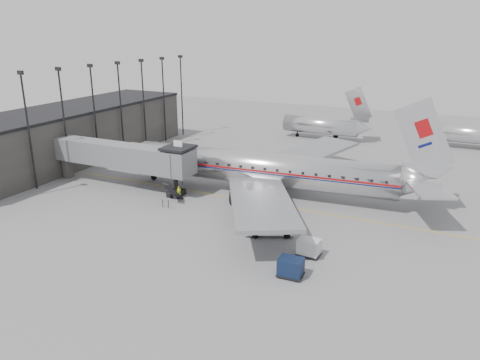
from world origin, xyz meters
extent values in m
plane|color=slate|center=(0.00, 0.00, 0.00)|extent=(160.00, 160.00, 0.00)
cube|color=#373532|center=(-34.00, 10.00, 4.00)|extent=(12.00, 46.00, 8.00)
cube|color=gold|center=(3.00, 6.00, 0.01)|extent=(60.00, 0.15, 0.01)
cube|color=#5A5C5F|center=(-22.00, 3.60, 4.30)|extent=(12.00, 2.80, 3.00)
cube|color=#5A5C5F|center=(-13.00, 3.60, 4.30)|extent=(8.00, 3.00, 3.10)
cube|color=#5A5C5F|center=(-9.00, 4.00, 4.30)|extent=(3.20, 3.60, 3.20)
cube|color=black|center=(-9.00, 4.00, 6.20)|extent=(3.40, 3.80, 0.30)
cube|color=white|center=(-9.00, 4.00, 6.70)|extent=(1.20, 0.15, 0.80)
cylinder|color=black|center=(-9.30, 3.60, 1.40)|extent=(0.56, 0.56, 2.80)
cube|color=black|center=(-9.30, 3.60, 0.35)|extent=(1.60, 2.20, 0.70)
cylinder|color=black|center=(-9.30, 2.60, 0.30)|extent=(0.30, 0.60, 0.60)
cylinder|color=black|center=(-9.30, 4.60, 0.30)|extent=(0.30, 0.60, 0.60)
cylinder|color=#373532|center=(-27.50, 3.60, 1.40)|extent=(1.60, 1.60, 2.80)
cube|color=black|center=(-8.20, 1.30, 1.50)|extent=(0.90, 3.20, 2.90)
cylinder|color=black|center=(-27.50, -2.00, 7.50)|extent=(0.24, 0.24, 15.00)
cube|color=black|center=(-27.50, -2.00, 15.00)|extent=(0.90, 0.25, 0.50)
cylinder|color=black|center=(-27.50, 4.00, 7.50)|extent=(0.24, 0.24, 15.00)
cube|color=black|center=(-27.50, 4.00, 15.00)|extent=(0.90, 0.25, 0.50)
cylinder|color=black|center=(-27.50, 10.00, 7.50)|extent=(0.24, 0.24, 15.00)
cube|color=black|center=(-27.50, 10.00, 15.00)|extent=(0.90, 0.25, 0.50)
cylinder|color=black|center=(-27.50, 16.00, 7.50)|extent=(0.24, 0.24, 15.00)
cube|color=black|center=(-27.50, 16.00, 15.00)|extent=(0.90, 0.25, 0.50)
cylinder|color=black|center=(-27.50, 22.00, 7.50)|extent=(0.24, 0.24, 15.00)
cube|color=black|center=(-27.50, 22.00, 15.00)|extent=(0.90, 0.25, 0.50)
cylinder|color=black|center=(-27.50, 28.00, 7.50)|extent=(0.24, 0.24, 15.00)
cube|color=black|center=(-27.50, 28.00, 15.00)|extent=(0.90, 0.25, 0.50)
cylinder|color=black|center=(-27.50, 34.00, 7.50)|extent=(0.24, 0.24, 15.00)
cube|color=black|center=(-27.50, 34.00, 15.00)|extent=(0.90, 0.25, 0.50)
cylinder|color=silver|center=(-2.00, 42.00, 2.60)|extent=(14.00, 3.20, 3.20)
cube|color=silver|center=(4.80, 42.00, 7.00)|extent=(5.17, 0.26, 6.52)
cylinder|color=black|center=(-6.50, 42.00, 0.50)|extent=(0.24, 0.24, 1.00)
cylinder|color=silver|center=(24.00, 46.00, 2.60)|extent=(14.00, 3.20, 3.20)
cylinder|color=black|center=(19.50, 46.00, 0.50)|extent=(0.24, 0.24, 1.00)
cylinder|color=silver|center=(0.00, 9.00, 3.37)|extent=(33.95, 6.92, 4.16)
cone|color=silver|center=(-18.48, 7.47, 3.37)|extent=(3.70, 4.42, 4.16)
cone|color=silver|center=(18.82, 10.55, 3.82)|extent=(4.81, 4.31, 3.95)
cube|color=#9B0B0E|center=(0.00, 9.00, 3.65)|extent=(33.95, 6.97, 0.20)
cube|color=#090F4E|center=(0.00, 9.00, 3.39)|extent=(33.95, 6.97, 0.11)
cube|color=silver|center=(18.48, 10.53, 8.99)|extent=(6.90, 0.90, 8.64)
cube|color=gray|center=(2.53, 19.36, 3.03)|extent=(11.77, 19.01, 1.33)
cube|color=gray|center=(4.19, -0.80, 3.03)|extent=(14.06, 18.74, 1.33)
cylinder|color=gray|center=(0.08, 14.87, 1.63)|extent=(4.00, 2.67, 2.36)
cylinder|color=gray|center=(1.04, 3.22, 1.63)|extent=(4.00, 2.67, 2.36)
cylinder|color=black|center=(-15.68, 7.71, 0.73)|extent=(0.22, 0.22, 1.46)
cylinder|color=black|center=(2.00, 12.10, 0.79)|extent=(0.29, 0.29, 1.57)
cylinder|color=black|center=(2.00, 12.10, 0.51)|extent=(1.15, 0.48, 1.12)
cylinder|color=black|center=(2.48, 6.27, 0.79)|extent=(0.29, 0.29, 1.57)
cylinder|color=black|center=(2.48, 6.27, 0.51)|extent=(1.15, 0.48, 1.12)
cube|color=silver|center=(6.36, -1.75, 1.35)|extent=(4.11, 3.31, 2.11)
cube|color=silver|center=(4.08, -2.78, 0.95)|extent=(2.25, 2.40, 1.40)
cube|color=black|center=(4.08, -2.78, 1.55)|extent=(1.80, 2.05, 0.60)
cylinder|color=black|center=(4.72, -3.48, 0.32)|extent=(0.69, 0.49, 0.64)
cylinder|color=black|center=(3.98, -1.84, 0.32)|extent=(0.69, 0.49, 0.64)
cylinder|color=black|center=(7.65, -2.16, 0.32)|extent=(0.69, 0.49, 0.64)
cylinder|color=black|center=(6.91, -0.52, 0.32)|extent=(0.69, 0.49, 0.64)
cube|color=#0C1933|center=(10.54, -9.13, 0.98)|extent=(2.12, 1.63, 1.44)
cube|color=black|center=(10.54, -9.13, 0.21)|extent=(2.22, 1.73, 0.12)
cylinder|color=black|center=(9.75, -9.78, 0.15)|extent=(0.31, 0.14, 0.31)
cylinder|color=black|center=(11.39, -9.71, 0.15)|extent=(0.31, 0.14, 0.31)
cylinder|color=black|center=(9.69, -8.55, 0.15)|extent=(0.31, 0.14, 0.31)
cylinder|color=black|center=(11.34, -8.48, 0.15)|extent=(0.31, 0.14, 0.31)
cube|color=silver|center=(10.76, -4.76, 0.95)|extent=(2.08, 1.61, 1.39)
cube|color=black|center=(10.76, -4.76, 0.20)|extent=(2.18, 1.72, 0.12)
cylinder|color=black|center=(9.93, -5.31, 0.15)|extent=(0.31, 0.14, 0.30)
cylinder|color=black|center=(11.52, -5.41, 0.15)|extent=(0.31, 0.14, 0.30)
cylinder|color=black|center=(10.01, -4.12, 0.15)|extent=(0.31, 0.14, 0.30)
cylinder|color=black|center=(11.60, -4.21, 0.15)|extent=(0.31, 0.14, 0.30)
imported|color=#B2BE16|center=(-8.50, 3.00, 0.80)|extent=(0.68, 0.58, 1.60)
camera|label=1|loc=(22.01, -42.92, 20.35)|focal=35.00mm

